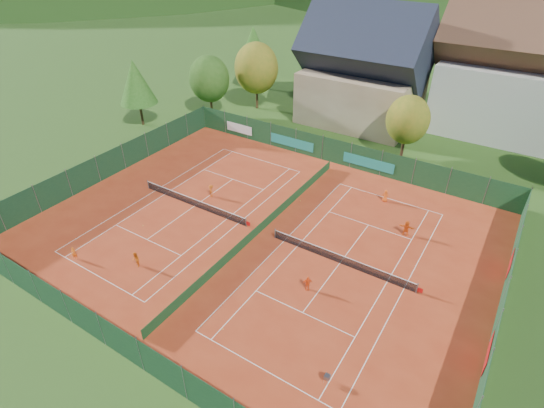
{
  "coord_description": "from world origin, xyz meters",
  "views": [
    {
      "loc": [
        17.61,
        -25.67,
        23.73
      ],
      "look_at": [
        0.0,
        2.0,
        2.0
      ],
      "focal_mm": 28.0,
      "sensor_mm": 36.0,
      "label": 1
    }
  ],
  "objects_px": {
    "chalet": "(363,74)",
    "player_left_near": "(74,253)",
    "player_right_far_a": "(385,196)",
    "player_left_far": "(211,191)",
    "player_left_mid": "(136,259)",
    "player_right_far_b": "(406,228)",
    "ball_hopper": "(327,377)",
    "player_right_near": "(307,283)",
    "hotel_block_a": "(525,80)"
  },
  "relations": [
    {
      "from": "chalet",
      "to": "player_left_near",
      "type": "height_order",
      "value": "chalet"
    },
    {
      "from": "chalet",
      "to": "player_right_far_a",
      "type": "xyz_separation_m",
      "value": [
        10.83,
        -18.82,
        -5.97
      ]
    },
    {
      "from": "chalet",
      "to": "player_left_far",
      "type": "relative_size",
      "value": 12.07
    },
    {
      "from": "chalet",
      "to": "player_left_mid",
      "type": "xyz_separation_m",
      "value": [
        -3.07,
        -39.33,
        -5.93
      ]
    },
    {
      "from": "player_left_far",
      "to": "player_right_far_b",
      "type": "bearing_deg",
      "value": -132.53
    },
    {
      "from": "chalet",
      "to": "ball_hopper",
      "type": "height_order",
      "value": "chalet"
    },
    {
      "from": "ball_hopper",
      "to": "player_right_near",
      "type": "height_order",
      "value": "player_right_near"
    },
    {
      "from": "hotel_block_a",
      "to": "player_left_near",
      "type": "distance_m",
      "value": 55.14
    },
    {
      "from": "hotel_block_a",
      "to": "player_left_mid",
      "type": "bearing_deg",
      "value": -115.96
    },
    {
      "from": "chalet",
      "to": "player_right_far_a",
      "type": "bearing_deg",
      "value": -60.08
    },
    {
      "from": "player_left_near",
      "to": "player_right_far_b",
      "type": "xyz_separation_m",
      "value": [
        22.57,
        18.28,
        0.17
      ]
    },
    {
      "from": "player_left_mid",
      "to": "player_left_near",
      "type": "bearing_deg",
      "value": -124.5
    },
    {
      "from": "player_left_far",
      "to": "player_right_far_a",
      "type": "relative_size",
      "value": 1.02
    },
    {
      "from": "chalet",
      "to": "player_left_mid",
      "type": "relative_size",
      "value": 11.64
    },
    {
      "from": "ball_hopper",
      "to": "player_right_near",
      "type": "bearing_deg",
      "value": 127.11
    },
    {
      "from": "player_left_mid",
      "to": "player_left_far",
      "type": "xyz_separation_m",
      "value": [
        -1.67,
        11.76,
        -0.02
      ]
    },
    {
      "from": "player_left_mid",
      "to": "player_right_near",
      "type": "distance_m",
      "value": 14.2
    },
    {
      "from": "player_left_mid",
      "to": "player_right_far_a",
      "type": "distance_m",
      "value": 24.78
    },
    {
      "from": "player_right_near",
      "to": "player_left_mid",
      "type": "bearing_deg",
      "value": 164.92
    },
    {
      "from": "chalet",
      "to": "player_left_near",
      "type": "xyz_separation_m",
      "value": [
        -8.19,
        -41.49,
        -6.03
      ]
    },
    {
      "from": "player_left_far",
      "to": "player_right_far_a",
      "type": "height_order",
      "value": "player_left_far"
    },
    {
      "from": "player_left_far",
      "to": "player_right_far_b",
      "type": "height_order",
      "value": "player_right_far_b"
    },
    {
      "from": "player_left_near",
      "to": "hotel_block_a",
      "type": "bearing_deg",
      "value": 22.18
    },
    {
      "from": "hotel_block_a",
      "to": "player_right_far_b",
      "type": "xyz_separation_m",
      "value": [
        -4.63,
        -29.21,
        -6.62
      ]
    },
    {
      "from": "hotel_block_a",
      "to": "player_right_far_b",
      "type": "bearing_deg",
      "value": -99.0
    },
    {
      "from": "player_left_mid",
      "to": "player_right_far_a",
      "type": "relative_size",
      "value": 1.06
    },
    {
      "from": "chalet",
      "to": "player_right_far_a",
      "type": "height_order",
      "value": "chalet"
    },
    {
      "from": "hotel_block_a",
      "to": "player_right_near",
      "type": "xyz_separation_m",
      "value": [
        -8.86,
        -40.12,
        -6.73
      ]
    },
    {
      "from": "hotel_block_a",
      "to": "player_right_near",
      "type": "relative_size",
      "value": 16.63
    },
    {
      "from": "hotel_block_a",
      "to": "ball_hopper",
      "type": "height_order",
      "value": "hotel_block_a"
    },
    {
      "from": "ball_hopper",
      "to": "player_left_far",
      "type": "relative_size",
      "value": 0.6
    },
    {
      "from": "ball_hopper",
      "to": "player_left_mid",
      "type": "relative_size",
      "value": 0.58
    },
    {
      "from": "player_left_near",
      "to": "player_right_far_b",
      "type": "relative_size",
      "value": 0.78
    },
    {
      "from": "player_left_near",
      "to": "ball_hopper",
      "type": "bearing_deg",
      "value": -35.68
    },
    {
      "from": "hotel_block_a",
      "to": "player_left_far",
      "type": "bearing_deg",
      "value": -125.27
    },
    {
      "from": "player_left_near",
      "to": "player_left_far",
      "type": "height_order",
      "value": "player_left_far"
    },
    {
      "from": "hotel_block_a",
      "to": "player_right_near",
      "type": "bearing_deg",
      "value": -102.46
    },
    {
      "from": "player_left_near",
      "to": "player_left_far",
      "type": "bearing_deg",
      "value": 38.05
    },
    {
      "from": "hotel_block_a",
      "to": "player_right_far_b",
      "type": "relative_size",
      "value": 14.11
    },
    {
      "from": "hotel_block_a",
      "to": "player_right_near",
      "type": "height_order",
      "value": "hotel_block_a"
    },
    {
      "from": "player_right_far_a",
      "to": "player_right_far_b",
      "type": "distance_m",
      "value": 5.65
    },
    {
      "from": "player_left_near",
      "to": "chalet",
      "type": "bearing_deg",
      "value": 40.8
    },
    {
      "from": "hotel_block_a",
      "to": "player_left_near",
      "type": "bearing_deg",
      "value": -119.79
    },
    {
      "from": "ball_hopper",
      "to": "player_right_near",
      "type": "xyz_separation_m",
      "value": [
        -4.86,
        6.42,
        0.09
      ]
    },
    {
      "from": "hotel_block_a",
      "to": "player_right_far_b",
      "type": "height_order",
      "value": "hotel_block_a"
    },
    {
      "from": "chalet",
      "to": "player_right_far_b",
      "type": "relative_size",
      "value": 10.58
    },
    {
      "from": "ball_hopper",
      "to": "player_right_far_a",
      "type": "height_order",
      "value": "player_right_far_a"
    },
    {
      "from": "player_left_mid",
      "to": "player_right_far_a",
      "type": "height_order",
      "value": "player_left_mid"
    },
    {
      "from": "player_left_near",
      "to": "player_left_far",
      "type": "distance_m",
      "value": 14.34
    },
    {
      "from": "hotel_block_a",
      "to": "player_right_far_a",
      "type": "relative_size",
      "value": 16.39
    }
  ]
}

